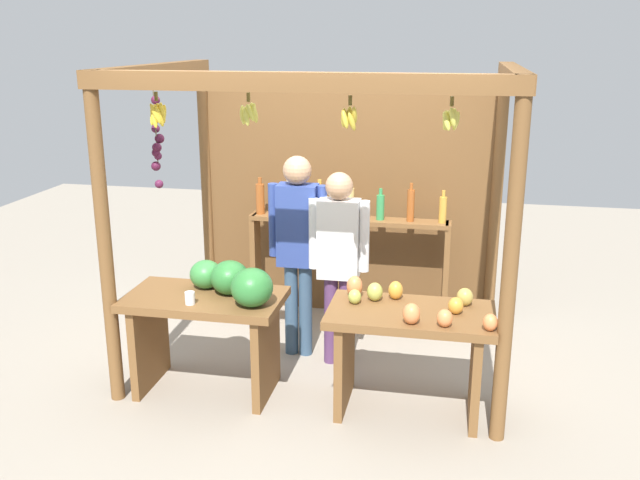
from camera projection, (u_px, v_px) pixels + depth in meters
name	position (u px, v px, depth m)	size (l,w,h in m)	color
ground_plane	(325.00, 355.00, 5.86)	(12.00, 12.00, 0.00)	gray
market_stall	(334.00, 181.00, 5.88)	(2.85, 2.13, 2.37)	brown
fruit_counter_left	(216.00, 308.00, 5.09)	(1.18, 0.66, 1.03)	brown
fruit_counter_right	(410.00, 336.00, 4.85)	(1.16, 0.64, 0.92)	brown
bottle_shelf_unit	(346.00, 238.00, 6.34)	(1.83, 0.22, 1.36)	brown
vendor_man	(298.00, 238.00, 5.61)	(0.48, 0.23, 1.68)	#35506C
vendor_woman	(339.00, 252.00, 5.47)	(0.48, 0.21, 1.58)	#563460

